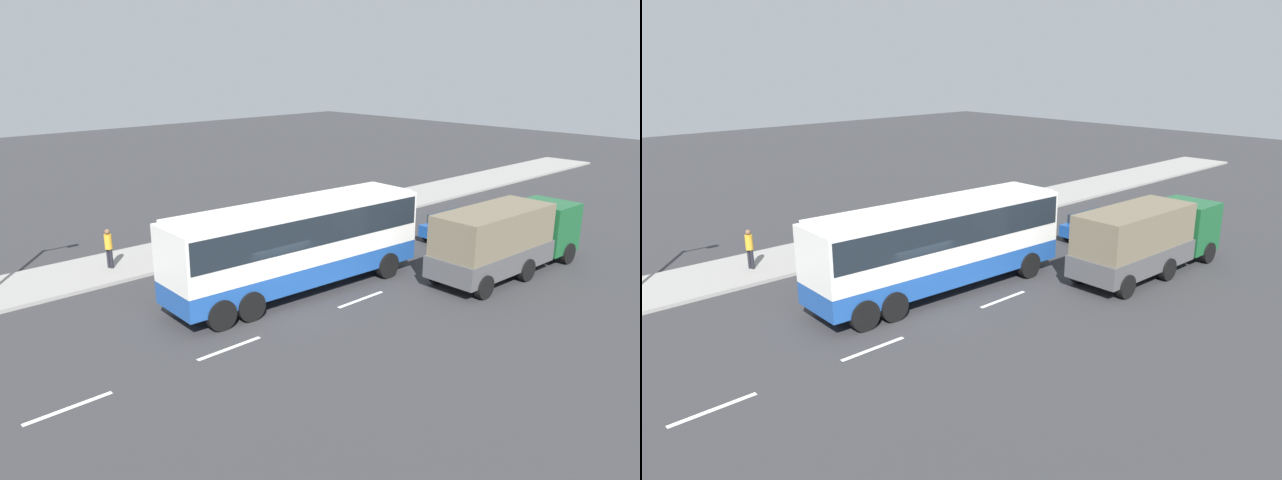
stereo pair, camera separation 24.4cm
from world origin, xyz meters
The scene contains 8 objects.
ground_plane centered at (0.00, 0.00, 0.00)m, with size 120.00×120.00×0.00m, color #333335.
sidewalk_curb centered at (0.00, 8.15, 0.07)m, with size 80.00×4.00×0.15m, color gray.
lane_centreline centered at (-7.92, -1.77, 0.00)m, with size 23.90×0.16×0.01m.
coach_bus centered at (1.72, 0.56, 2.22)m, with size 11.01×3.13×3.59m.
cargo_truck centered at (9.57, -3.88, 1.64)m, with size 8.28×2.74×3.01m.
car_blue_saloon centered at (12.54, 0.61, 0.74)m, with size 4.37×1.92×1.37m.
pedestrian_near_curb centered at (-0.08, 7.90, 1.15)m, with size 0.32×0.32×1.73m.
pedestrian_at_crossing centered at (-2.70, 7.90, 1.16)m, with size 0.32×0.32×1.75m.
Camera 2 is at (-13.47, -16.79, 9.02)m, focal length 34.73 mm.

